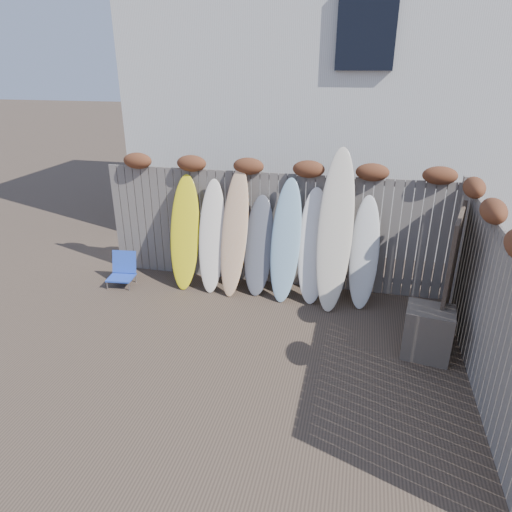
% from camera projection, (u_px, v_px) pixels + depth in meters
% --- Properties ---
extents(ground, '(80.00, 80.00, 0.00)m').
position_uv_depth(ground, '(236.00, 358.00, 6.16)').
color(ground, '#493A2D').
extents(back_fence, '(6.05, 0.28, 2.24)m').
position_uv_depth(back_fence, '(275.00, 220.00, 7.83)').
color(back_fence, slate).
rests_on(back_fence, ground).
extents(right_fence, '(0.28, 4.40, 2.24)m').
position_uv_depth(right_fence, '(487.00, 298.00, 5.32)').
color(right_fence, slate).
rests_on(right_fence, ground).
extents(house, '(8.50, 5.50, 6.33)m').
position_uv_depth(house, '(329.00, 85.00, 10.63)').
color(house, silver).
rests_on(house, ground).
extents(beach_chair, '(0.48, 0.51, 0.58)m').
position_uv_depth(beach_chair, '(123.00, 270.00, 8.14)').
color(beach_chair, blue).
rests_on(beach_chair, ground).
extents(wooden_crate, '(0.67, 0.59, 0.71)m').
position_uv_depth(wooden_crate, '(428.00, 332.00, 6.10)').
color(wooden_crate, '#4A3F38').
rests_on(wooden_crate, ground).
extents(lattice_panel, '(0.36, 1.22, 1.87)m').
position_uv_depth(lattice_panel, '(450.00, 276.00, 6.35)').
color(lattice_panel, '#2E261C').
rests_on(lattice_panel, ground).
extents(surfboard_0, '(0.57, 0.73, 1.93)m').
position_uv_depth(surfboard_0, '(185.00, 233.00, 7.89)').
color(surfboard_0, yellow).
rests_on(surfboard_0, ground).
extents(surfboard_1, '(0.50, 0.70, 1.88)m').
position_uv_depth(surfboard_1, '(212.00, 236.00, 7.79)').
color(surfboard_1, silver).
rests_on(surfboard_1, ground).
extents(surfboard_2, '(0.51, 0.78, 2.11)m').
position_uv_depth(surfboard_2, '(235.00, 233.00, 7.64)').
color(surfboard_2, '#E9A274').
rests_on(surfboard_2, ground).
extents(surfboard_3, '(0.52, 0.61, 1.66)m').
position_uv_depth(surfboard_3, '(259.00, 246.00, 7.69)').
color(surfboard_3, slate).
rests_on(surfboard_3, ground).
extents(surfboard_4, '(0.53, 0.73, 1.98)m').
position_uv_depth(surfboard_4, '(286.00, 241.00, 7.47)').
color(surfboard_4, '#8EB9D2').
rests_on(surfboard_4, ground).
extents(surfboard_5, '(0.54, 0.69, 1.84)m').
position_uv_depth(surfboard_5, '(313.00, 246.00, 7.43)').
color(surfboard_5, white).
rests_on(surfboard_5, ground).
extents(surfboard_6, '(0.58, 0.89, 2.49)m').
position_uv_depth(surfboard_6, '(335.00, 231.00, 7.15)').
color(surfboard_6, beige).
rests_on(surfboard_6, ground).
extents(surfboard_7, '(0.46, 0.63, 1.77)m').
position_uv_depth(surfboard_7, '(364.00, 253.00, 7.27)').
color(surfboard_7, silver).
rests_on(surfboard_7, ground).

